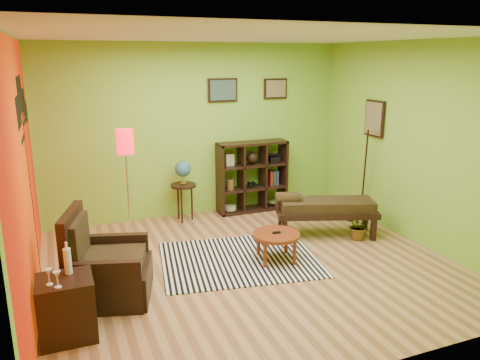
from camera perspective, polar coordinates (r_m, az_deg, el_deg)
name	(u,v)px	position (r m, az deg, el deg)	size (l,w,h in m)	color
ground	(250,265)	(6.05, 1.19, -10.38)	(5.00, 5.00, 0.00)	tan
room_shell	(243,125)	(5.51, 0.34, 6.72)	(5.04, 4.54, 2.82)	#84C538
zebra_rug	(239,259)	(6.21, -0.10, -9.64)	(2.00, 1.54, 0.01)	white
coffee_table	(276,237)	(6.09, 4.45, -6.94)	(0.61, 0.61, 0.39)	maroon
armchair	(105,271)	(5.40, -16.13, -10.66)	(1.02, 1.02, 1.01)	black
side_cabinet	(67,307)	(4.82, -20.38, -14.35)	(0.51, 0.46, 0.91)	black
floor_lamp	(125,152)	(6.53, -13.79, 3.32)	(0.25, 0.25, 1.63)	silver
globe_table	(183,176)	(7.46, -6.96, 0.52)	(0.41, 0.41, 0.99)	black
cube_shelf	(253,177)	(7.95, 1.59, 0.43)	(1.20, 0.35, 1.20)	black
bench	(324,208)	(6.96, 10.19, -3.35)	(1.55, 0.98, 0.68)	black
potted_plant	(358,228)	(7.03, 14.19, -5.72)	(0.38, 0.42, 0.33)	#26661E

